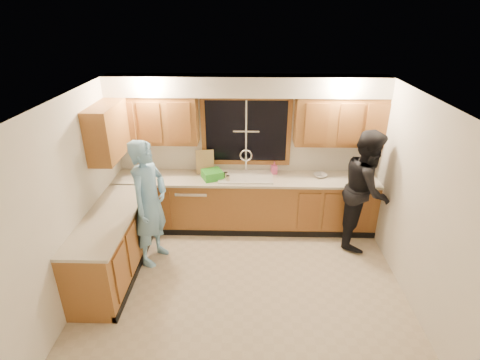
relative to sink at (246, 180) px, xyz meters
name	(u,v)px	position (x,y,z in m)	size (l,w,h in m)	color
floor	(244,291)	(0.00, -1.60, -0.86)	(4.20, 4.20, 0.00)	#C4B397
ceiling	(245,104)	(0.00, -1.60, 1.64)	(4.20, 4.20, 0.00)	white
wall_back	(246,151)	(0.00, 0.30, 0.39)	(4.20, 4.20, 0.00)	white
wall_left	(68,206)	(-2.10, -1.60, 0.39)	(3.80, 3.80, 0.00)	white
wall_right	(424,211)	(2.10, -1.60, 0.39)	(3.80, 3.80, 0.00)	white
base_cabinets_back	(245,204)	(0.00, 0.00, -0.42)	(4.20, 0.60, 0.88)	#975F2C
base_cabinets_left	(113,246)	(-1.80, -1.25, -0.42)	(0.60, 1.90, 0.88)	#975F2C
countertop_back	(246,179)	(0.00, -0.02, 0.04)	(4.20, 0.63, 0.04)	beige
countertop_left	(109,217)	(-1.79, -1.25, 0.04)	(0.63, 1.90, 0.04)	beige
upper_cabinets_left	(154,120)	(-1.43, 0.13, 0.96)	(1.35, 0.33, 0.75)	#975F2C
upper_cabinets_right	(339,121)	(1.43, 0.13, 0.96)	(1.35, 0.33, 0.75)	#975F2C
upper_cabinets_return	(107,131)	(-1.94, -0.48, 0.96)	(0.33, 0.90, 0.75)	#975F2C
soffit	(246,86)	(0.00, 0.12, 1.49)	(4.20, 0.35, 0.30)	silver
window_frame	(246,131)	(0.00, 0.29, 0.74)	(1.44, 0.03, 1.14)	black
sink	(246,180)	(0.00, 0.00, 0.00)	(0.86, 0.52, 0.57)	silver
dishwasher	(194,205)	(-0.85, -0.01, -0.45)	(0.60, 0.56, 0.82)	white
stove	(97,272)	(-1.80, -1.82, -0.41)	(0.58, 0.75, 0.90)	white
man	(150,203)	(-1.33, -0.92, 0.06)	(0.68, 0.44, 1.85)	#71ABD6
woman	(366,189)	(1.82, -0.37, 0.05)	(0.89, 0.69, 1.83)	black
knife_block	(147,166)	(-1.63, 0.16, 0.16)	(0.12, 0.10, 0.21)	#925828
cutting_board	(205,162)	(-0.66, 0.16, 0.25)	(0.29, 0.02, 0.39)	tan
dish_crate	(212,175)	(-0.53, -0.07, 0.12)	(0.30, 0.28, 0.14)	green
soap_bottle	(274,168)	(0.46, 0.16, 0.16)	(0.09, 0.10, 0.21)	#D9528D
bowl	(320,175)	(1.20, 0.05, 0.08)	(0.20, 0.20, 0.05)	silver
can_left	(228,179)	(-0.28, -0.19, 0.11)	(0.06, 0.06, 0.11)	#C6B598
can_right	(226,176)	(-0.31, -0.08, 0.11)	(0.06, 0.06, 0.12)	#C6B598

